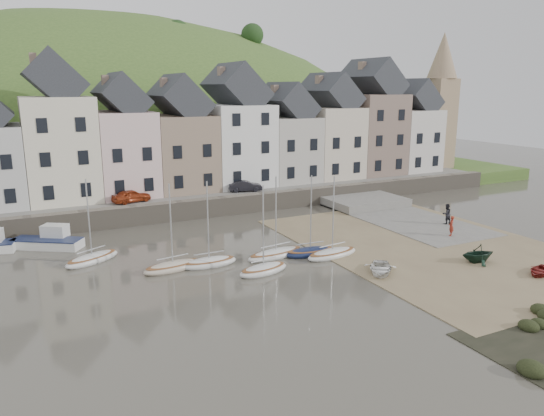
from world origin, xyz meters
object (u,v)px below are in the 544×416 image
rowboat_red (540,271)px  sailboat_0 (92,258)px  rowboat_green (478,253)px  person_dark (447,214)px  car_left (131,196)px  car_right (245,186)px  person_red (451,226)px  rowboat_white (380,269)px

rowboat_red → sailboat_0: bearing=-140.5°
rowboat_green → person_dark: size_ratio=1.37×
car_left → car_right: bearing=-103.9°
person_red → person_dark: (2.53, 3.09, 0.09)m
rowboat_green → person_red: size_ratio=1.51×
rowboat_white → car_left: (-11.80, 22.91, 1.84)m
person_red → car_left: size_ratio=0.46×
rowboat_green → rowboat_red: size_ratio=1.00×
rowboat_green → car_right: car_right is taller
sailboat_0 → car_left: 12.88m
rowboat_white → rowboat_red: size_ratio=1.21×
rowboat_green → car_left: car_left is taller
car_right → rowboat_white: bearing=-166.9°
car_left → sailboat_0: bearing=141.3°
rowboat_white → rowboat_green: 7.81m
rowboat_red → rowboat_white: bearing=-136.8°
rowboat_green → person_red: person_red is taller
sailboat_0 → person_red: size_ratio=3.71×
person_dark → car_right: size_ratio=0.53×
rowboat_white → car_left: size_ratio=0.85×
rowboat_white → rowboat_red: 10.75m
rowboat_green → car_left: 31.13m
person_dark → rowboat_white: bearing=30.3°
rowboat_green → car_left: (-19.49, 24.23, 1.49)m
rowboat_green → car_right: size_ratio=0.72×
rowboat_red → person_dark: person_dark is taller
person_dark → car_left: size_ratio=0.51×
rowboat_red → rowboat_green: bearing=-172.9°
rowboat_white → rowboat_green: bearing=28.7°
rowboat_white → sailboat_0: bearing=-175.1°
person_dark → car_right: bearing=-48.0°
person_red → rowboat_white: bearing=-19.1°
person_red → car_right: (-10.83, 18.46, 1.21)m
person_red → rowboat_red: bearing=40.2°
rowboat_green → rowboat_red: rowboat_green is taller
rowboat_white → person_red: 11.80m
rowboat_white → car_right: 22.98m
rowboat_red → car_right: car_right is taller
rowboat_white → person_red: person_red is taller
sailboat_0 → rowboat_red: sailboat_0 is taller
sailboat_0 → rowboat_green: bearing=-27.0°
rowboat_red → person_red: person_red is taller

